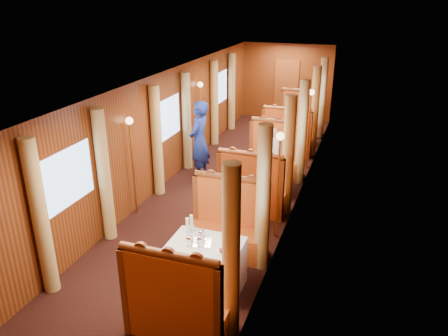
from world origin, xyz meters
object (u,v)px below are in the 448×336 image
at_px(banquette_far_aft, 300,119).
at_px(rose_vase_far, 295,111).
at_px(table_near, 206,265).
at_px(teapot_left, 189,242).
at_px(tea_tray, 199,243).
at_px(steward, 199,141).
at_px(banquette_mid_aft, 275,158).
at_px(rose_vase_mid, 266,152).
at_px(banquette_far_fwd, 287,139).
at_px(banquette_near_aft, 228,229).
at_px(banquette_mid_fwd, 252,193).
at_px(table_far, 294,130).
at_px(passenger, 273,148).
at_px(banquette_near_fwd, 177,307).
at_px(table_mid, 264,176).
at_px(teapot_back, 201,236).
at_px(teapot_right, 200,242).
at_px(fruit_plate, 224,251).

relative_size(banquette_far_aft, rose_vase_far, 3.72).
relative_size(table_near, teapot_left, 6.79).
xyz_separation_m(tea_tray, steward, (-1.50, 3.76, 0.16)).
bearing_deg(banquette_mid_aft, rose_vase_mid, -89.37).
relative_size(banquette_far_fwd, teapot_left, 8.66).
relative_size(banquette_near_aft, tea_tray, 3.94).
bearing_deg(banquette_mid_fwd, rose_vase_far, 90.12).
relative_size(table_far, tea_tray, 3.09).
bearing_deg(passenger, tea_tray, -91.13).
relative_size(banquette_near_fwd, banquette_near_aft, 1.00).
height_order(table_mid, teapot_left, teapot_left).
relative_size(banquette_near_aft, banquette_mid_fwd, 1.00).
bearing_deg(banquette_mid_aft, tea_tray, -91.07).
bearing_deg(banquette_near_aft, banquette_mid_fwd, 90.00).
height_order(table_far, tea_tray, tea_tray).
distance_m(teapot_back, steward, 3.97).
relative_size(table_near, steward, 0.57).
relative_size(banquette_far_fwd, teapot_right, 8.27).
bearing_deg(teapot_left, banquette_far_fwd, 109.63).
relative_size(banquette_near_fwd, banquette_far_aft, 1.00).
bearing_deg(rose_vase_mid, banquette_far_aft, 90.14).
bearing_deg(table_mid, steward, 171.65).
relative_size(table_far, banquette_far_aft, 0.78).
relative_size(teapot_back, fruit_plate, 0.68).
distance_m(banquette_mid_fwd, banquette_far_fwd, 3.50).
relative_size(banquette_mid_fwd, steward, 0.73).
height_order(banquette_mid_fwd, rose_vase_mid, banquette_mid_fwd).
xyz_separation_m(teapot_back, rose_vase_far, (0.08, 6.97, 0.11)).
bearing_deg(fruit_plate, rose_vase_mid, 94.89).
height_order(banquette_near_aft, teapot_left, banquette_near_aft).
bearing_deg(fruit_plate, banquette_mid_aft, 93.95).
height_order(banquette_near_fwd, table_far, banquette_near_fwd).
xyz_separation_m(banquette_far_fwd, teapot_back, (-0.09, -5.92, 0.39)).
bearing_deg(table_mid, banquette_far_fwd, 90.00).
bearing_deg(table_far, steward, -115.94).
distance_m(banquette_near_aft, teapot_left, 1.23).
bearing_deg(passenger, banquette_far_aft, 90.00).
distance_m(banquette_near_aft, rose_vase_far, 6.04).
distance_m(table_far, fruit_plate, 7.15).
bearing_deg(banquette_mid_fwd, table_near, -90.00).
relative_size(table_near, tea_tray, 3.09).
height_order(teapot_back, rose_vase_far, rose_vase_far).
height_order(tea_tray, passenger, passenger).
relative_size(banquette_mid_fwd, banquette_far_aft, 1.00).
distance_m(table_near, banquette_near_aft, 1.02).
relative_size(teapot_left, steward, 0.08).
height_order(banquette_near_aft, tea_tray, banquette_near_aft).
bearing_deg(tea_tray, rose_vase_mid, 88.43).
xyz_separation_m(table_mid, rose_vase_far, (-0.01, 3.53, 0.55)).
relative_size(banquette_far_aft, teapot_back, 8.61).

